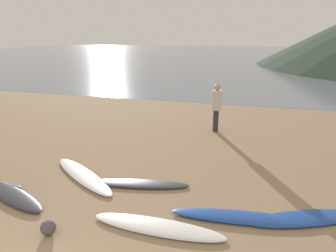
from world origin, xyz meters
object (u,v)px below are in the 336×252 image
object	(u,v)px
surfboard_2	(83,175)
beach_rock_near	(48,228)
surfboard_1	(12,195)
surfboard_4	(158,227)
person_1	(217,104)
surfboard_6	(305,218)
surfboard_5	(242,217)
surfboard_3	(139,184)

from	to	relation	value
surfboard_2	beach_rock_near	distance (m)	2.18
surfboard_1	beach_rock_near	bearing A→B (deg)	-8.02
surfboard_1	surfboard_4	size ratio (longest dim) A/B	0.89
surfboard_1	person_1	bearing A→B (deg)	77.99
surfboard_4	surfboard_6	xyz separation A→B (m)	(2.56, 1.01, 0.00)
surfboard_1	surfboard_5	world-z (taller)	surfboard_1
surfboard_4	surfboard_3	bearing A→B (deg)	123.05
surfboard_4	surfboard_5	distance (m)	1.59
surfboard_2	beach_rock_near	size ratio (longest dim) A/B	9.97
surfboard_3	surfboard_5	world-z (taller)	surfboard_5
surfboard_4	person_1	world-z (taller)	person_1
surfboard_6	person_1	world-z (taller)	person_1
surfboard_2	surfboard_4	xyz separation A→B (m)	(2.38, -1.42, 0.00)
surfboard_2	person_1	size ratio (longest dim) A/B	1.53
surfboard_6	beach_rock_near	size ratio (longest dim) A/B	8.57
surfboard_1	person_1	xyz separation A→B (m)	(3.59, 5.78, 0.97)
surfboard_2	surfboard_6	size ratio (longest dim) A/B	1.16
surfboard_5	surfboard_3	bearing A→B (deg)	155.96
surfboard_1	beach_rock_near	size ratio (longest dim) A/B	8.33
surfboard_3	surfboard_4	size ratio (longest dim) A/B	0.94
surfboard_2	surfboard_5	size ratio (longest dim) A/B	1.00
surfboard_1	surfboard_3	size ratio (longest dim) A/B	0.95
beach_rock_near	surfboard_6	bearing A→B (deg)	21.19
surfboard_6	surfboard_5	bearing A→B (deg)	171.10
surfboard_3	surfboard_4	world-z (taller)	surfboard_4
surfboard_4	beach_rock_near	xyz separation A→B (m)	(-1.76, -0.67, 0.09)
surfboard_1	surfboard_6	size ratio (longest dim) A/B	0.97
surfboard_5	surfboard_6	distance (m)	1.17
surfboard_3	surfboard_6	world-z (taller)	surfboard_6
surfboard_1	person_1	world-z (taller)	person_1
person_1	surfboard_1	bearing A→B (deg)	97.64
surfboard_5	beach_rock_near	distance (m)	3.47
surfboard_3	surfboard_5	bearing A→B (deg)	-27.83
surfboard_6	beach_rock_near	xyz separation A→B (m)	(-4.32, -1.68, 0.09)
surfboard_1	beach_rock_near	world-z (taller)	beach_rock_near
surfboard_5	beach_rock_near	xyz separation A→B (m)	(-3.19, -1.37, 0.09)
person_1	beach_rock_near	bearing A→B (deg)	112.48
surfboard_2	surfboard_6	distance (m)	4.95
surfboard_4	surfboard_5	xyz separation A→B (m)	(1.43, 0.70, 0.01)
surfboard_2	beach_rock_near	world-z (taller)	beach_rock_near
surfboard_4	surfboard_6	bearing A→B (deg)	21.55
surfboard_1	surfboard_2	xyz separation A→B (m)	(0.95, 1.26, -0.01)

